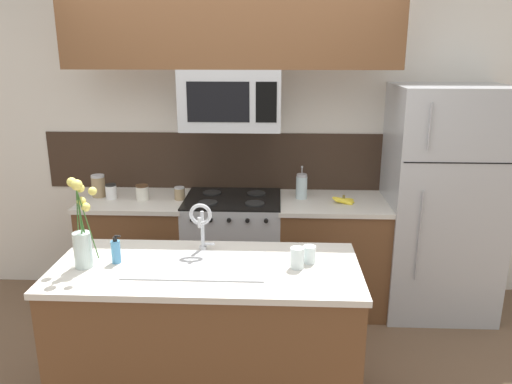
% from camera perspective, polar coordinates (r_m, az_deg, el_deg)
% --- Properties ---
extents(ground_plane, '(10.00, 10.00, 0.00)m').
position_cam_1_polar(ground_plane, '(3.57, -3.83, -19.39)').
color(ground_plane, brown).
extents(rear_partition, '(5.20, 0.10, 2.60)m').
position_cam_1_polar(rear_partition, '(4.23, 1.78, 5.65)').
color(rear_partition, silver).
rests_on(rear_partition, ground).
extents(splash_band, '(3.22, 0.01, 0.48)m').
position_cam_1_polar(splash_band, '(4.22, -2.32, 3.54)').
color(splash_band, '#332319').
rests_on(splash_band, rear_partition).
extents(back_counter_left, '(0.84, 0.65, 0.91)m').
position_cam_1_polar(back_counter_left, '(4.27, -13.22, -6.53)').
color(back_counter_left, brown).
rests_on(back_counter_left, ground).
extents(back_counter_right, '(0.87, 0.65, 0.91)m').
position_cam_1_polar(back_counter_right, '(4.14, 8.57, -7.01)').
color(back_counter_right, brown).
rests_on(back_counter_right, ground).
extents(stove_range, '(0.76, 0.64, 0.93)m').
position_cam_1_polar(stove_range, '(4.13, -2.59, -6.82)').
color(stove_range, '#A8AAAF').
rests_on(stove_range, ground).
extents(microwave, '(0.74, 0.40, 0.45)m').
position_cam_1_polar(microwave, '(3.80, -2.86, 10.54)').
color(microwave, '#A8AAAF').
extents(upper_cabinet_band, '(2.41, 0.34, 0.60)m').
position_cam_1_polar(upper_cabinet_band, '(3.75, -2.83, 18.48)').
color(upper_cabinet_band, brown).
extents(refrigerator, '(0.85, 0.74, 1.81)m').
position_cam_1_polar(refrigerator, '(4.18, 20.35, -1.09)').
color(refrigerator, '#A8AAAF').
rests_on(refrigerator, ground).
extents(storage_jar_tall, '(0.11, 0.11, 0.18)m').
position_cam_1_polar(storage_jar_tall, '(4.22, -17.57, 0.67)').
color(storage_jar_tall, '#997F5B').
rests_on(storage_jar_tall, back_counter_left).
extents(storage_jar_medium, '(0.09, 0.09, 0.12)m').
position_cam_1_polar(storage_jar_medium, '(4.15, -16.23, 0.06)').
color(storage_jar_medium, silver).
rests_on(storage_jar_medium, back_counter_left).
extents(storage_jar_short, '(0.10, 0.10, 0.12)m').
position_cam_1_polar(storage_jar_short, '(4.06, -12.87, -0.04)').
color(storage_jar_short, silver).
rests_on(storage_jar_short, back_counter_left).
extents(storage_jar_squat, '(0.08, 0.08, 0.10)m').
position_cam_1_polar(storage_jar_squat, '(4.01, -8.73, -0.15)').
color(storage_jar_squat, '#997F5B').
rests_on(storage_jar_squat, back_counter_left).
extents(banana_bunch, '(0.19, 0.12, 0.08)m').
position_cam_1_polar(banana_bunch, '(3.93, 9.97, -0.97)').
color(banana_bunch, yellow).
rests_on(banana_bunch, back_counter_right).
extents(french_press, '(0.09, 0.09, 0.27)m').
position_cam_1_polar(french_press, '(3.99, 5.23, 0.65)').
color(french_press, silver).
rests_on(french_press, back_counter_right).
extents(island_counter, '(1.71, 0.74, 0.91)m').
position_cam_1_polar(island_counter, '(3.03, -5.46, -16.20)').
color(island_counter, brown).
rests_on(island_counter, ground).
extents(kitchen_sink, '(0.76, 0.39, 0.16)m').
position_cam_1_polar(kitchen_sink, '(2.85, -6.71, -9.60)').
color(kitchen_sink, '#ADAFB5').
rests_on(kitchen_sink, island_counter).
extents(sink_faucet, '(0.14, 0.14, 0.31)m').
position_cam_1_polar(sink_faucet, '(2.93, -6.28, -3.26)').
color(sink_faucet, '#B7BABF').
rests_on(sink_faucet, island_counter).
extents(dish_soap_bottle, '(0.06, 0.05, 0.16)m').
position_cam_1_polar(dish_soap_bottle, '(2.92, -15.71, -6.54)').
color(dish_soap_bottle, '#4C93C6').
rests_on(dish_soap_bottle, island_counter).
extents(drinking_glass, '(0.08, 0.08, 0.12)m').
position_cam_1_polar(drinking_glass, '(2.77, 4.72, -7.51)').
color(drinking_glass, silver).
rests_on(drinking_glass, island_counter).
extents(spare_glass, '(0.07, 0.07, 0.10)m').
position_cam_1_polar(spare_glass, '(2.84, 6.11, -7.10)').
color(spare_glass, silver).
rests_on(spare_glass, island_counter).
extents(flower_vase, '(0.20, 0.15, 0.51)m').
position_cam_1_polar(flower_vase, '(2.89, -19.21, -5.00)').
color(flower_vase, silver).
rests_on(flower_vase, island_counter).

